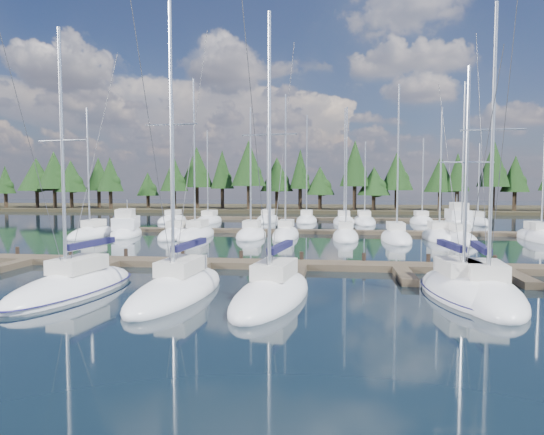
# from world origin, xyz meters

# --- Properties ---
(ground) EXTENTS (260.00, 260.00, 0.00)m
(ground) POSITION_xyz_m (0.00, 30.00, 0.00)
(ground) COLOR black
(ground) RESTS_ON ground
(far_shore) EXTENTS (220.00, 30.00, 0.60)m
(far_shore) POSITION_xyz_m (0.00, 90.00, 0.30)
(far_shore) COLOR #302A1A
(far_shore) RESTS_ON ground
(main_dock) EXTENTS (44.00, 6.13, 0.90)m
(main_dock) POSITION_xyz_m (0.00, 17.36, 0.20)
(main_dock) COLOR #4F4231
(main_dock) RESTS_ON ground
(back_docks) EXTENTS (50.00, 21.80, 0.40)m
(back_docks) POSITION_xyz_m (0.00, 49.58, 0.20)
(back_docks) COLOR #4F4231
(back_docks) RESTS_ON ground
(front_sailboat_1) EXTENTS (4.25, 9.60, 13.28)m
(front_sailboat_1) POSITION_xyz_m (-10.48, 9.52, 0.28)
(front_sailboat_1) COLOR white
(front_sailboat_1) RESTS_ON ground
(front_sailboat_2) EXTENTS (3.58, 9.58, 14.50)m
(front_sailboat_2) POSITION_xyz_m (-5.27, 9.67, 0.29)
(front_sailboat_2) COLOR white
(front_sailboat_2) RESTS_ON ground
(front_sailboat_3) EXTENTS (4.08, 9.23, 13.51)m
(front_sailboat_3) POSITION_xyz_m (-0.71, 9.38, 0.28)
(front_sailboat_3) COLOR white
(front_sailboat_3) RESTS_ON ground
(front_sailboat_4) EXTENTS (3.78, 8.34, 11.39)m
(front_sailboat_4) POSITION_xyz_m (7.97, 11.17, 0.27)
(front_sailboat_4) COLOR white
(front_sailboat_4) RESTS_ON ground
(front_sailboat_5) EXTENTS (3.73, 8.58, 13.90)m
(front_sailboat_5) POSITION_xyz_m (8.94, 10.53, 0.29)
(front_sailboat_5) COLOR white
(front_sailboat_5) RESTS_ON ground
(back_sailboat_rows) EXTENTS (46.46, 32.55, 16.41)m
(back_sailboat_rows) POSITION_xyz_m (0.01, 45.10, 0.27)
(back_sailboat_rows) COLOR white
(back_sailboat_rows) RESTS_ON ground
(motor_yacht_left) EXTENTS (5.32, 9.47, 4.50)m
(motor_yacht_left) POSITION_xyz_m (-19.51, 35.97, 0.50)
(motor_yacht_left) COLOR white
(motor_yacht_left) RESTS_ON ground
(motor_yacht_right) EXTENTS (3.82, 9.99, 4.92)m
(motor_yacht_right) POSITION_xyz_m (18.04, 52.65, 0.53)
(motor_yacht_right) COLOR white
(motor_yacht_right) RESTS_ON ground
(tree_line) EXTENTS (184.30, 12.09, 13.12)m
(tree_line) POSITION_xyz_m (-0.17, 80.25, 7.45)
(tree_line) COLOR black
(tree_line) RESTS_ON far_shore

